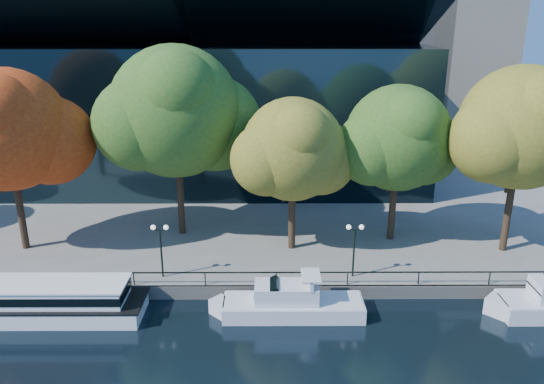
{
  "coord_description": "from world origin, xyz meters",
  "views": [
    {
      "loc": [
        4.54,
        -30.0,
        19.15
      ],
      "look_at": [
        4.72,
        8.0,
        6.29
      ],
      "focal_mm": 35.0,
      "sensor_mm": 36.0,
      "label": 1
    }
  ],
  "objects_px": {
    "tree_1": "(10,133)",
    "tree_2": "(178,115)",
    "cruiser_near": "(287,303)",
    "lamp_2": "(355,238)",
    "tour_boat": "(29,299)",
    "lamp_1": "(160,239)",
    "tree_5": "(523,130)",
    "tree_3": "(295,152)",
    "tree_4": "(400,140)"
  },
  "relations": [
    {
      "from": "tree_1",
      "to": "tree_2",
      "type": "height_order",
      "value": "tree_2"
    },
    {
      "from": "cruiser_near",
      "to": "tree_1",
      "type": "distance_m",
      "value": 24.51
    },
    {
      "from": "lamp_2",
      "to": "tour_boat",
      "type": "bearing_deg",
      "value": -170.47
    },
    {
      "from": "lamp_1",
      "to": "lamp_2",
      "type": "relative_size",
      "value": 1.0
    },
    {
      "from": "tree_5",
      "to": "cruiser_near",
      "type": "bearing_deg",
      "value": -155.82
    },
    {
      "from": "cruiser_near",
      "to": "tree_1",
      "type": "height_order",
      "value": "tree_1"
    },
    {
      "from": "tree_1",
      "to": "tree_5",
      "type": "height_order",
      "value": "tree_5"
    },
    {
      "from": "tree_1",
      "to": "tree_3",
      "type": "distance_m",
      "value": 21.67
    },
    {
      "from": "cruiser_near",
      "to": "tree_2",
      "type": "xyz_separation_m",
      "value": [
        -8.53,
        11.63,
        10.44
      ]
    },
    {
      "from": "cruiser_near",
      "to": "lamp_2",
      "type": "height_order",
      "value": "lamp_2"
    },
    {
      "from": "tree_4",
      "to": "lamp_1",
      "type": "height_order",
      "value": "tree_4"
    },
    {
      "from": "tree_2",
      "to": "lamp_2",
      "type": "distance_m",
      "value": 17.29
    },
    {
      "from": "tree_1",
      "to": "tree_4",
      "type": "height_order",
      "value": "tree_1"
    },
    {
      "from": "cruiser_near",
      "to": "tree_5",
      "type": "height_order",
      "value": "tree_5"
    },
    {
      "from": "lamp_1",
      "to": "lamp_2",
      "type": "distance_m",
      "value": 13.78
    },
    {
      "from": "tree_5",
      "to": "lamp_2",
      "type": "relative_size",
      "value": 3.65
    },
    {
      "from": "lamp_2",
      "to": "tree_2",
      "type": "bearing_deg",
      "value": 149.05
    },
    {
      "from": "tree_4",
      "to": "lamp_1",
      "type": "distance_m",
      "value": 20.14
    },
    {
      "from": "tour_boat",
      "to": "tree_5",
      "type": "height_order",
      "value": "tree_5"
    },
    {
      "from": "cruiser_near",
      "to": "tree_5",
      "type": "distance_m",
      "value": 21.94
    },
    {
      "from": "tree_4",
      "to": "lamp_2",
      "type": "relative_size",
      "value": 3.21
    },
    {
      "from": "tree_1",
      "to": "tree_4",
      "type": "bearing_deg",
      "value": 3.28
    },
    {
      "from": "tree_1",
      "to": "lamp_1",
      "type": "xyz_separation_m",
      "value": [
        11.92,
        -5.0,
        -6.58
      ]
    },
    {
      "from": "tour_boat",
      "to": "cruiser_near",
      "type": "distance_m",
      "value": 17.05
    },
    {
      "from": "tree_4",
      "to": "tree_5",
      "type": "bearing_deg",
      "value": -14.9
    },
    {
      "from": "cruiser_near",
      "to": "lamp_1",
      "type": "bearing_deg",
      "value": 158.02
    },
    {
      "from": "tour_boat",
      "to": "cruiser_near",
      "type": "relative_size",
      "value": 1.53
    },
    {
      "from": "cruiser_near",
      "to": "tree_4",
      "type": "bearing_deg",
      "value": 48.09
    },
    {
      "from": "tree_1",
      "to": "tree_3",
      "type": "relative_size",
      "value": 1.18
    },
    {
      "from": "tree_2",
      "to": "tree_1",
      "type": "bearing_deg",
      "value": -166.11
    },
    {
      "from": "cruiser_near",
      "to": "tree_2",
      "type": "bearing_deg",
      "value": 126.26
    },
    {
      "from": "tour_boat",
      "to": "lamp_1",
      "type": "relative_size",
      "value": 3.91
    },
    {
      "from": "tour_boat",
      "to": "tree_2",
      "type": "distance_m",
      "value": 17.66
    },
    {
      "from": "tour_boat",
      "to": "tree_1",
      "type": "relative_size",
      "value": 1.09
    },
    {
      "from": "tour_boat",
      "to": "tree_2",
      "type": "xyz_separation_m",
      "value": [
        8.52,
        11.72,
        10.1
      ]
    },
    {
      "from": "tree_3",
      "to": "tree_4",
      "type": "distance_m",
      "value": 8.66
    },
    {
      "from": "tree_4",
      "to": "tree_5",
      "type": "relative_size",
      "value": 0.88
    },
    {
      "from": "tree_4",
      "to": "tree_5",
      "type": "xyz_separation_m",
      "value": [
        8.62,
        -2.29,
        1.29
      ]
    },
    {
      "from": "tree_5",
      "to": "tree_1",
      "type": "bearing_deg",
      "value": 179.16
    },
    {
      "from": "cruiser_near",
      "to": "lamp_1",
      "type": "height_order",
      "value": "lamp_1"
    },
    {
      "from": "tree_1",
      "to": "tree_3",
      "type": "bearing_deg",
      "value": -0.16
    },
    {
      "from": "tree_2",
      "to": "lamp_1",
      "type": "height_order",
      "value": "tree_2"
    },
    {
      "from": "tree_5",
      "to": "lamp_1",
      "type": "relative_size",
      "value": 3.65
    },
    {
      "from": "cruiser_near",
      "to": "lamp_1",
      "type": "xyz_separation_m",
      "value": [
        -8.91,
        3.59,
        3.05
      ]
    },
    {
      "from": "tour_boat",
      "to": "tree_5",
      "type": "relative_size",
      "value": 1.07
    },
    {
      "from": "tree_3",
      "to": "lamp_1",
      "type": "xyz_separation_m",
      "value": [
        -9.7,
        -4.94,
        -5.09
      ]
    },
    {
      "from": "tree_3",
      "to": "tree_2",
      "type": "bearing_deg",
      "value": 161.6
    },
    {
      "from": "tree_3",
      "to": "lamp_1",
      "type": "height_order",
      "value": "tree_3"
    },
    {
      "from": "tree_4",
      "to": "lamp_2",
      "type": "xyz_separation_m",
      "value": [
        -4.39,
        -6.72,
        -5.54
      ]
    },
    {
      "from": "tree_3",
      "to": "tree_5",
      "type": "xyz_separation_m",
      "value": [
        17.08,
        -0.51,
        1.74
      ]
    }
  ]
}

